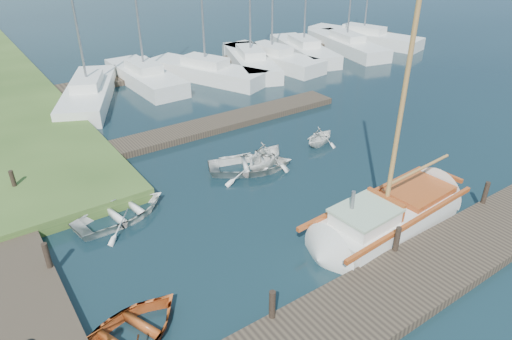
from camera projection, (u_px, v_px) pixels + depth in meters
ground at (256, 199)px, 16.36m from camera, size 160.00×160.00×0.00m
near_dock at (386, 295)px, 11.96m from camera, size 18.00×2.20×0.30m
left_dock at (0, 247)px, 13.73m from camera, size 2.20×18.00×0.30m
far_dock at (213, 125)px, 21.98m from camera, size 14.00×1.60×0.30m
pontoon at (243, 58)px, 32.84m from camera, size 30.00×1.60×0.30m
mooring_post_1 at (272, 304)px, 10.92m from camera, size 0.16×0.16×0.80m
mooring_post_2 at (397, 239)px, 13.17m from camera, size 0.16×0.16×0.80m
mooring_post_3 at (486, 193)px, 15.43m from camera, size 0.16×0.16×0.80m
mooring_post_4 at (47, 255)px, 12.52m from camera, size 0.16×0.16×0.80m
mooring_post_5 at (13, 181)px, 16.13m from camera, size 0.16×0.16×0.80m
sailboat at (391, 216)px, 14.81m from camera, size 7.26×2.39×9.83m
dinghy at (126, 335)px, 10.56m from camera, size 3.94×3.42×0.68m
tender_a at (121, 210)px, 15.16m from camera, size 3.60×2.86×0.67m
tender_b at (265, 153)px, 18.20m from camera, size 3.03×2.88×1.26m
tender_c at (251, 163)px, 18.11m from camera, size 4.06×3.58×0.70m
tender_d at (320, 135)px, 20.19m from camera, size 2.17×2.00×0.95m
marina_boat_0 at (89, 92)px, 25.01m from camera, size 5.40×8.29×9.83m
marina_boat_1 at (145, 75)px, 27.66m from camera, size 2.37×7.58×9.58m
marina_boat_2 at (205, 70)px, 28.64m from camera, size 5.18×8.33×10.24m
marina_boat_3 at (250, 60)px, 30.67m from camera, size 4.91×8.44×10.67m
marina_boat_4 at (272, 57)px, 31.48m from camera, size 3.31×8.32×10.73m
marina_boat_5 at (303, 49)px, 33.41m from camera, size 4.26×8.29×12.20m
marina_boat_6 at (347, 43)px, 34.90m from camera, size 3.90×8.71×11.10m
marina_boat_7 at (363, 36)px, 37.19m from camera, size 4.75×9.66×10.43m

